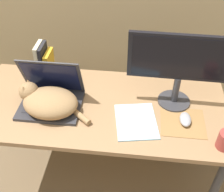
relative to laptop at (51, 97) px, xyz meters
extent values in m
cube|color=#93704C|center=(0.26, 0.02, -0.06)|extent=(1.41, 0.63, 0.03)
cylinder|color=#38383D|center=(-0.39, 0.29, -0.43)|extent=(0.04, 0.04, 0.71)
cylinder|color=#38383D|center=(0.92, 0.29, -0.43)|extent=(0.04, 0.04, 0.71)
cube|color=#2D2D33|center=(0.00, -0.03, -0.04)|extent=(0.33, 0.26, 0.02)
cube|color=#28282D|center=(0.00, -0.04, -0.03)|extent=(0.27, 0.14, 0.00)
cube|color=#2D2D33|center=(0.00, 0.06, 0.09)|extent=(0.33, 0.09, 0.25)
cube|color=#0F1433|center=(0.00, 0.06, 0.09)|extent=(0.30, 0.08, 0.22)
ellipsoid|color=#99754C|center=(0.02, -0.06, 0.01)|extent=(0.31, 0.25, 0.12)
sphere|color=#99754C|center=(-0.11, -0.02, 0.04)|extent=(0.11, 0.11, 0.11)
cone|color=#99754C|center=(-0.12, 0.01, 0.08)|extent=(0.04, 0.04, 0.03)
cone|color=#99754C|center=(-0.12, -0.04, 0.08)|extent=(0.04, 0.04, 0.03)
cylinder|color=#99754C|center=(0.18, -0.10, -0.03)|extent=(0.13, 0.11, 0.03)
cylinder|color=#333338|center=(0.67, 0.09, -0.04)|extent=(0.18, 0.18, 0.01)
cylinder|color=#333338|center=(0.67, 0.09, 0.04)|extent=(0.04, 0.04, 0.16)
cube|color=black|center=(0.67, 0.09, 0.24)|extent=(0.54, 0.03, 0.26)
cube|color=black|center=(0.67, 0.08, 0.24)|extent=(0.50, 0.01, 0.22)
cube|color=olive|center=(0.71, -0.07, -0.05)|extent=(0.23, 0.21, 0.00)
ellipsoid|color=#99999E|center=(0.72, -0.06, -0.03)|extent=(0.06, 0.10, 0.03)
cube|color=beige|center=(-0.12, 0.23, 0.07)|extent=(0.03, 0.12, 0.23)
cube|color=#232328|center=(-0.10, 0.23, 0.06)|extent=(0.03, 0.12, 0.23)
cube|color=gold|center=(-0.07, 0.23, 0.04)|extent=(0.04, 0.13, 0.18)
cube|color=#99C6E0|center=(0.47, -0.09, -0.05)|extent=(0.25, 0.29, 0.01)
camera|label=1|loc=(0.46, -1.10, 1.02)|focal=45.00mm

